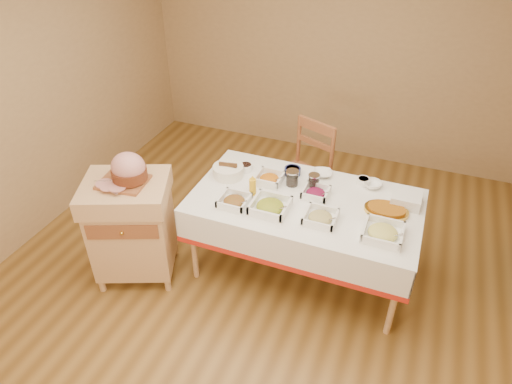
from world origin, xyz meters
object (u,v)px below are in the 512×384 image
butcher_cart (132,224)px  ham_on_board (128,171)px  brass_platter (386,210)px  mustard_bottle (253,186)px  bread_basket (228,171)px  plate_stack (406,199)px  preserve_jar_left (292,179)px  preserve_jar_right (314,182)px  dining_chair (304,174)px  dining_table (304,216)px

butcher_cart → ham_on_board: bearing=38.2°
ham_on_board → butcher_cart: bearing=-141.8°
brass_platter → butcher_cart: bearing=-162.2°
butcher_cart → mustard_bottle: (0.89, 0.47, 0.31)m
ham_on_board → bread_basket: ham_on_board is taller
plate_stack → brass_platter: (-0.13, -0.17, -0.03)m
ham_on_board → mustard_bottle: size_ratio=2.11×
preserve_jar_left → preserve_jar_right: bearing=10.1°
ham_on_board → plate_stack: (2.02, 0.76, -0.24)m
dining_chair → bread_basket: bearing=-129.0°
preserve_jar_right → ham_on_board: bearing=-150.8°
dining_table → ham_on_board: size_ratio=4.78×
ham_on_board → preserve_jar_left: size_ratio=2.79×
ham_on_board → bread_basket: size_ratio=1.44×
bread_basket → ham_on_board: bearing=-131.8°
preserve_jar_left → butcher_cart: bearing=-148.0°
dining_chair → mustard_bottle: bearing=-104.4°
dining_table → ham_on_board: bearing=-157.8°
dining_chair → plate_stack: size_ratio=4.57×
dining_table → brass_platter: brass_platter is taller
dining_table → ham_on_board: ham_on_board is taller
dining_table → butcher_cart: bearing=-157.3°
dining_table → preserve_jar_right: preserve_jar_right is taller
dining_chair → ham_on_board: size_ratio=2.69×
dining_chair → plate_stack: bearing=-26.5°
dining_table → dining_chair: size_ratio=1.78×
plate_stack → bread_basket: bearing=-174.4°
butcher_cart → dining_chair: dining_chair is taller
dining_table → bread_basket: size_ratio=6.88×
dining_chair → preserve_jar_right: bearing=-66.8°
plate_stack → dining_chair: bearing=153.5°
dining_table → preserve_jar_left: preserve_jar_left is taller
bread_basket → brass_platter: (1.34, -0.03, -0.03)m
ham_on_board → preserve_jar_left: ham_on_board is taller
butcher_cart → dining_table: bearing=22.7°
dining_chair → preserve_jar_right: size_ratio=8.40×
dining_chair → dining_table: bearing=-73.4°
ham_on_board → mustard_bottle: 0.98m
preserve_jar_left → plate_stack: size_ratio=0.61×
dining_chair → preserve_jar_left: 0.63m
plate_stack → brass_platter: 0.21m
preserve_jar_right → brass_platter: bearing=-11.6°
ham_on_board → bread_basket: 0.86m
preserve_jar_left → bread_basket: bearing=-173.0°
ham_on_board → bread_basket: (0.55, 0.62, -0.24)m
preserve_jar_right → brass_platter: preserve_jar_right is taller
dining_table → ham_on_board: 1.44m
dining_table → dining_chair: 0.76m
dining_chair → mustard_bottle: dining_chair is taller
ham_on_board → preserve_jar_right: size_ratio=3.12×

